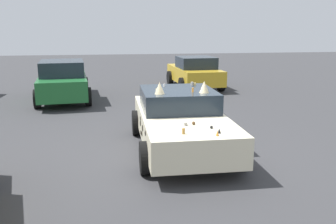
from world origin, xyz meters
TOP-DOWN VIEW (x-y plane):
  - ground_plane at (0.00, 0.00)m, footprint 60.00×60.00m
  - art_car_decorated at (0.08, -0.00)m, footprint 4.34×2.11m
  - parked_sedan_behind_left at (8.60, -2.28)m, footprint 4.01×2.15m
  - parked_sedan_far_right at (6.47, 3.35)m, footprint 4.63×2.26m

SIDE VIEW (x-z plane):
  - ground_plane at x=0.00m, z-range 0.00..0.00m
  - art_car_decorated at x=0.08m, z-range -0.12..1.48m
  - parked_sedan_behind_left at x=8.60m, z-range -0.01..1.43m
  - parked_sedan_far_right at x=6.47m, z-range -0.01..1.53m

